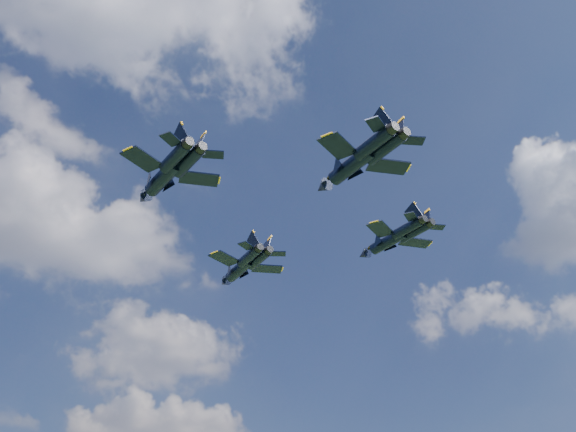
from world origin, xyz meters
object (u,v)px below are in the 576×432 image
Objects in this scene: jet_right at (386,242)px; jet_slot at (349,166)px; jet_left at (162,179)px; jet_lead at (239,270)px.

jet_slot reaches higher than jet_right.
jet_left is at bearing 170.28° from jet_right.
jet_lead is 0.89× the size of jet_left.
jet_lead is at bearing 130.63° from jet_right.
jet_left is 34.96m from jet_right.
jet_left is at bearing -142.77° from jet_lead.
jet_slot is at bearing -145.80° from jet_right.
jet_slot is (6.46, -28.58, 2.18)m from jet_lead.
jet_right is at bearing 37.10° from jet_slot.
jet_right is 21.09m from jet_slot.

